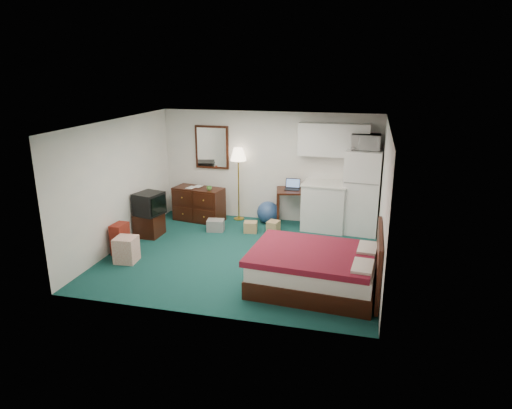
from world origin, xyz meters
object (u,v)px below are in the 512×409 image
(bed, at_px, (314,270))
(suitcase, at_px, (120,239))
(kitchen_counter, at_px, (325,207))
(fridge, at_px, (363,192))
(desk, at_px, (291,208))
(floor_lamp, at_px, (239,184))
(tv_stand, at_px, (149,224))
(dresser, at_px, (199,204))

(bed, height_order, suitcase, bed)
(kitchen_counter, xyz_separation_m, bed, (0.14, -2.87, -0.19))
(kitchen_counter, height_order, fridge, fridge)
(kitchen_counter, bearing_deg, desk, -178.92)
(floor_lamp, distance_m, suitcase, 3.05)
(desk, bearing_deg, tv_stand, -166.17)
(kitchen_counter, xyz_separation_m, suitcase, (-3.65, -2.34, -0.21))
(fridge, bearing_deg, bed, -96.45)
(desk, distance_m, tv_stand, 3.12)
(dresser, distance_m, fridge, 3.71)
(desk, distance_m, fridge, 1.61)
(floor_lamp, relative_size, bed, 0.87)
(fridge, distance_m, suitcase, 5.05)
(dresser, height_order, kitchen_counter, kitchen_counter)
(floor_lamp, xyz_separation_m, kitchen_counter, (2.01, -0.17, -0.34))
(kitchen_counter, distance_m, tv_stand, 3.80)
(desk, height_order, bed, desk)
(desk, height_order, tv_stand, desk)
(floor_lamp, bearing_deg, fridge, -3.48)
(kitchen_counter, distance_m, bed, 2.88)
(floor_lamp, height_order, tv_stand, floor_lamp)
(floor_lamp, bearing_deg, desk, -5.45)
(kitchen_counter, distance_m, fridge, 0.88)
(fridge, bearing_deg, desk, -175.58)
(dresser, relative_size, bed, 0.59)
(bed, bearing_deg, tv_stand, 161.59)
(fridge, relative_size, bed, 0.92)
(floor_lamp, xyz_separation_m, fridge, (2.80, -0.17, 0.06))
(tv_stand, bearing_deg, floor_lamp, 46.18)
(desk, relative_size, tv_stand, 1.55)
(tv_stand, distance_m, suitcase, 1.02)
(dresser, xyz_separation_m, desk, (2.14, 0.17, 0.03))
(suitcase, bearing_deg, desk, 42.81)
(bed, bearing_deg, fridge, 81.57)
(bed, relative_size, suitcase, 3.29)
(dresser, xyz_separation_m, kitchen_counter, (2.89, 0.12, 0.12))
(desk, bearing_deg, kitchen_counter, -16.50)
(kitchen_counter, xyz_separation_m, fridge, (0.79, 0.00, 0.39))
(dresser, bearing_deg, floor_lamp, 28.07)
(kitchen_counter, xyz_separation_m, tv_stand, (-3.55, -1.33, -0.26))
(floor_lamp, bearing_deg, suitcase, -122.99)
(dresser, bearing_deg, bed, -32.65)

